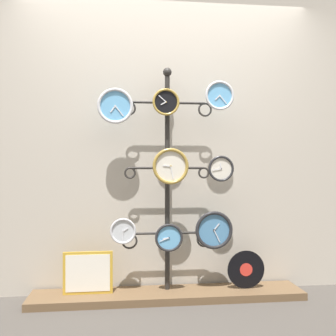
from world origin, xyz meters
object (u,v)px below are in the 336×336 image
at_px(clock_top_left, 115,106).
at_px(clock_top_center, 166,102).
at_px(clock_bottom_left, 123,231).
at_px(vinyl_record, 246,270).
at_px(clock_middle_right, 221,169).
at_px(clock_middle_center, 171,166).
at_px(clock_bottom_right, 214,230).
at_px(clock_top_right, 220,96).
at_px(clock_bottom_center, 169,238).
at_px(picture_frame, 88,273).
at_px(display_stand, 167,222).

height_order(clock_top_left, clock_top_center, clock_top_center).
relative_size(clock_top_left, clock_top_center, 1.30).
relative_size(clock_bottom_left, vinyl_record, 0.66).
bearing_deg(clock_middle_right, clock_middle_center, -176.91).
height_order(clock_middle_center, clock_bottom_right, clock_middle_center).
relative_size(clock_top_left, clock_top_right, 1.19).
bearing_deg(clock_bottom_center, clock_bottom_left, 175.12).
xyz_separation_m(clock_top_right, clock_middle_right, (0.02, 0.02, -0.59)).
xyz_separation_m(clock_bottom_left, vinyl_record, (1.01, 0.01, -0.34)).
height_order(clock_middle_right, clock_bottom_right, clock_middle_right).
bearing_deg(clock_top_left, clock_middle_right, -0.52).
bearing_deg(clock_bottom_left, clock_top_left, -178.78).
relative_size(clock_top_right, clock_bottom_right, 0.77).
relative_size(clock_top_right, vinyl_record, 0.76).
height_order(vinyl_record, picture_frame, picture_frame).
relative_size(clock_top_left, clock_middle_center, 0.98).
distance_m(clock_middle_center, clock_middle_right, 0.42).
xyz_separation_m(display_stand, clock_top_center, (-0.02, -0.08, 0.98)).
height_order(clock_middle_center, clock_middle_right, clock_middle_center).
bearing_deg(clock_top_right, clock_middle_center, -179.35).
distance_m(display_stand, clock_bottom_right, 0.39).
xyz_separation_m(display_stand, clock_top_left, (-0.42, -0.08, 0.94)).
height_order(clock_top_right, clock_middle_center, clock_top_right).
bearing_deg(clock_bottom_center, clock_top_left, 175.99).
bearing_deg(clock_middle_right, clock_bottom_center, -177.07).
bearing_deg(vinyl_record, clock_top_center, -179.01).
height_order(clock_bottom_left, picture_frame, clock_bottom_left).
bearing_deg(vinyl_record, clock_bottom_left, -179.18).
xyz_separation_m(clock_middle_center, clock_bottom_right, (0.36, 0.02, -0.52)).
height_order(clock_top_center, picture_frame, clock_top_center).
xyz_separation_m(clock_top_center, picture_frame, (-0.62, 0.03, -1.36)).
height_order(clock_top_left, clock_bottom_left, clock_top_left).
distance_m(display_stand, clock_bottom_center, 0.15).
bearing_deg(clock_bottom_right, clock_middle_right, -1.84).
height_order(display_stand, clock_top_left, display_stand).
height_order(clock_top_left, clock_middle_right, clock_top_left).
xyz_separation_m(clock_middle_center, clock_bottom_center, (-0.01, 0.00, -0.57)).
distance_m(display_stand, clock_middle_right, 0.62).
bearing_deg(clock_bottom_center, clock_top_center, 120.37).
xyz_separation_m(clock_middle_right, vinyl_record, (0.22, 0.02, -0.84)).
distance_m(clock_middle_center, clock_bottom_left, 0.64).
height_order(clock_middle_center, clock_bottom_left, clock_middle_center).
xyz_separation_m(clock_top_right, clock_middle_center, (-0.40, -0.00, -0.57)).
xyz_separation_m(clock_top_right, vinyl_record, (0.24, 0.04, -1.43)).
bearing_deg(picture_frame, clock_bottom_center, -5.34).
distance_m(clock_top_right, clock_bottom_right, 1.09).
bearing_deg(picture_frame, clock_top_center, -2.38).
distance_m(clock_bottom_left, vinyl_record, 1.07).
bearing_deg(vinyl_record, clock_top_left, -179.16).
xyz_separation_m(clock_top_center, clock_middle_center, (0.03, -0.03, -0.52)).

